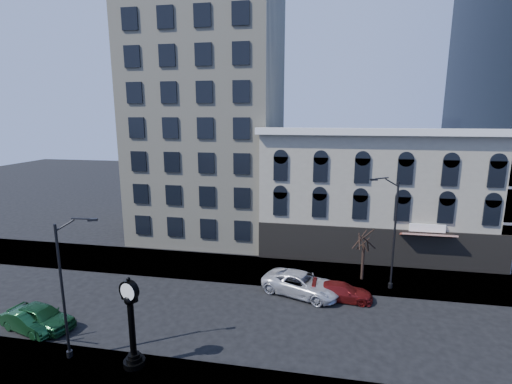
% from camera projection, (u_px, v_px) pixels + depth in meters
% --- Properties ---
extents(ground, '(160.00, 160.00, 0.00)m').
position_uv_depth(ground, '(217.00, 315.00, 25.65)').
color(ground, black).
rests_on(ground, ground).
extents(sidewalk_far, '(160.00, 6.00, 0.12)m').
position_uv_depth(sidewalk_far, '(242.00, 269.00, 33.34)').
color(sidewalk_far, '#9C9B8E').
rests_on(sidewalk_far, ground).
extents(cream_tower, '(15.90, 15.40, 42.50)m').
position_uv_depth(cream_tower, '(209.00, 62.00, 40.98)').
color(cream_tower, '#C0B89A').
rests_on(cream_tower, ground).
extents(victorian_row, '(22.60, 11.19, 12.50)m').
position_uv_depth(victorian_row, '(374.00, 192.00, 37.58)').
color(victorian_row, '#A39B86').
rests_on(victorian_row, ground).
extents(street_clock, '(1.18, 1.18, 5.19)m').
position_uv_depth(street_clock, '(132.00, 326.00, 19.90)').
color(street_clock, black).
rests_on(street_clock, sidewalk_near).
extents(street_lamp_near, '(2.06, 0.96, 8.32)m').
position_uv_depth(street_lamp_near, '(70.00, 252.00, 19.91)').
color(street_lamp_near, black).
rests_on(street_lamp_near, sidewalk_near).
extents(street_lamp_far, '(2.33, 0.79, 9.12)m').
position_uv_depth(street_lamp_far, '(388.00, 204.00, 28.06)').
color(street_lamp_far, black).
rests_on(street_lamp_far, sidewalk_far).
extents(bare_tree_far, '(2.91, 2.91, 5.00)m').
position_uv_depth(bare_tree_far, '(364.00, 236.00, 30.34)').
color(bare_tree_far, black).
rests_on(bare_tree_far, sidewalk_far).
extents(car_near_a, '(4.94, 2.71, 1.59)m').
position_uv_depth(car_near_a, '(41.00, 317.00, 24.01)').
color(car_near_a, '#143F1E').
rests_on(car_near_a, ground).
extents(car_near_b, '(4.38, 2.48, 1.37)m').
position_uv_depth(car_near_b, '(30.00, 321.00, 23.69)').
color(car_near_b, '#143F1E').
rests_on(car_near_b, ground).
extents(car_far_a, '(6.64, 4.64, 1.68)m').
position_uv_depth(car_far_a, '(302.00, 284.00, 28.54)').
color(car_far_a, silver).
rests_on(car_far_a, ground).
extents(car_far_b, '(4.55, 2.04, 1.29)m').
position_uv_depth(car_far_b, '(342.00, 292.00, 27.71)').
color(car_far_b, maroon).
rests_on(car_far_b, ground).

